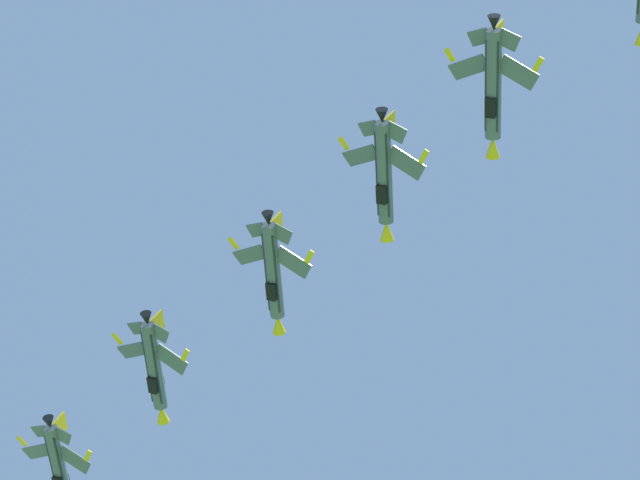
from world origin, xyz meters
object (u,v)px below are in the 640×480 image
(fighter_jet_left_wing, at_px, (155,368))
(fighter_jet_left_outer, at_px, (384,175))
(fighter_jet_lead, at_px, (59,467))
(fighter_jet_right_wing, at_px, (273,273))
(fighter_jet_right_outer, at_px, (493,87))

(fighter_jet_left_wing, distance_m, fighter_jet_left_outer, 36.94)
(fighter_jet_lead, relative_size, fighter_jet_left_outer, 1.00)
(fighter_jet_left_wing, height_order, fighter_jet_left_outer, fighter_jet_left_outer)
(fighter_jet_right_wing, xyz_separation_m, fighter_jet_right_outer, (27.61, -16.48, 0.97))
(fighter_jet_left_wing, height_order, fighter_jet_right_wing, fighter_jet_left_wing)
(fighter_jet_right_wing, bearing_deg, fighter_jet_left_wing, 140.10)
(fighter_jet_lead, relative_size, fighter_jet_left_wing, 1.00)
(fighter_jet_lead, xyz_separation_m, fighter_jet_right_outer, (60.01, -37.44, 1.99))
(fighter_jet_right_outer, bearing_deg, fighter_jet_left_wing, 140.06)
(fighter_jet_right_wing, relative_size, fighter_jet_right_outer, 1.00)
(fighter_jet_left_outer, height_order, fighter_jet_right_outer, fighter_jet_right_outer)
(fighter_jet_lead, distance_m, fighter_jet_right_outer, 70.76)
(fighter_jet_left_wing, bearing_deg, fighter_jet_left_outer, -40.18)
(fighter_jet_left_wing, bearing_deg, fighter_jet_right_wing, -39.90)
(fighter_jet_left_wing, relative_size, fighter_jet_right_outer, 1.00)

